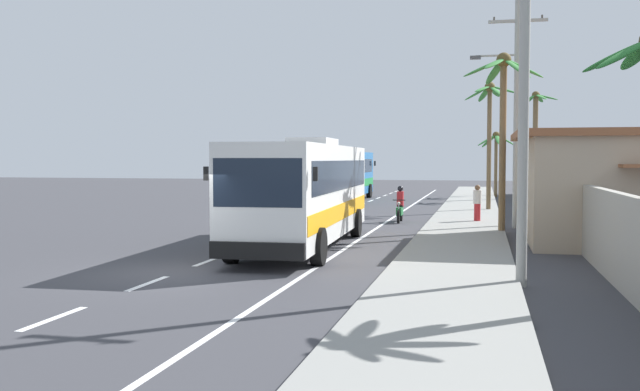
{
  "coord_description": "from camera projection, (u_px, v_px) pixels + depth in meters",
  "views": [
    {
      "loc": [
        7.56,
        -16.46,
        2.89
      ],
      "look_at": [
        2.38,
        5.86,
        1.7
      ],
      "focal_mm": 39.51,
      "sensor_mm": 36.0,
      "label": 1
    }
  ],
  "objects": [
    {
      "name": "ground_plane",
      "position": [
        177.0,
        273.0,
        17.87
      ],
      "size": [
        160.0,
        160.0,
        0.0
      ],
      "primitive_type": "plane",
      "color": "#3A3A3F"
    },
    {
      "name": "sidewalk_kerb",
      "position": [
        461.0,
        235.0,
        26.05
      ],
      "size": [
        3.2,
        90.0,
        0.14
      ],
      "primitive_type": "cube",
      "color": "gray",
      "rests_on": "ground"
    },
    {
      "name": "lane_markings",
      "position": [
        357.0,
        222.0,
        32.01
      ],
      "size": [
        3.4,
        71.97,
        0.01
      ],
      "color": "white",
      "rests_on": "ground"
    },
    {
      "name": "boundary_wall",
      "position": [
        558.0,
        203.0,
        29.03
      ],
      "size": [
        0.24,
        60.0,
        2.12
      ],
      "primitive_type": "cube",
      "color": "#9E998E",
      "rests_on": "ground"
    },
    {
      "name": "coach_bus_foreground",
      "position": [
        305.0,
        190.0,
        23.08
      ],
      "size": [
        3.22,
        11.35,
        3.61
      ],
      "color": "white",
      "rests_on": "ground"
    },
    {
      "name": "coach_bus_far_lane",
      "position": [
        343.0,
        173.0,
        48.84
      ],
      "size": [
        2.91,
        11.21,
        3.66
      ],
      "color": "#2366A8",
      "rests_on": "ground"
    },
    {
      "name": "motorcycle_beside_bus",
      "position": [
        400.0,
        207.0,
        32.21
      ],
      "size": [
        0.56,
        1.96,
        1.66
      ],
      "color": "black",
      "rests_on": "ground"
    },
    {
      "name": "pedestrian_near_kerb",
      "position": [
        477.0,
        202.0,
        31.28
      ],
      "size": [
        0.36,
        0.36,
        1.6
      ],
      "rotation": [
        0.0,
        0.0,
        5.35
      ],
      "color": "red",
      "rests_on": "sidewalk_kerb"
    },
    {
      "name": "utility_pole_nearest",
      "position": [
        524.0,
        91.0,
        15.69
      ],
      "size": [
        1.81,
        0.24,
        8.48
      ],
      "color": "#9E9E99",
      "rests_on": "ground"
    },
    {
      "name": "utility_pole_mid",
      "position": [
        515.0,
        104.0,
        29.04
      ],
      "size": [
        3.09,
        0.24,
        9.67
      ],
      "color": "#9E9E99",
      "rests_on": "ground"
    },
    {
      "name": "palm_nearest",
      "position": [
        490.0,
        115.0,
        38.37
      ],
      "size": [
        2.87,
        2.82,
        7.09
      ],
      "color": "brown",
      "rests_on": "ground"
    },
    {
      "name": "palm_second",
      "position": [
        504.0,
        100.0,
        26.84
      ],
      "size": [
        3.04,
        2.88,
        6.94
      ],
      "color": "brown",
      "rests_on": "ground"
    },
    {
      "name": "palm_third",
      "position": [
        536.0,
        130.0,
        49.4
      ],
      "size": [
        2.69,
        2.91,
        7.64
      ],
      "color": "brown",
      "rests_on": "ground"
    },
    {
      "name": "palm_fourth",
      "position": [
        496.0,
        148.0,
        53.28
      ],
      "size": [
        3.06,
        3.38,
        4.97
      ],
      "color": "brown",
      "rests_on": "ground"
    }
  ]
}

